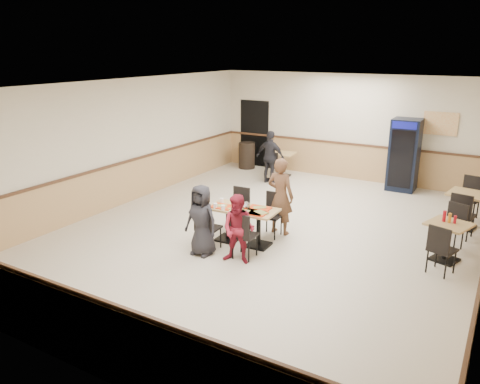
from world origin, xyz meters
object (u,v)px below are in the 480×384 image
Objects in this scene: lone_diner at (270,157)px; side_table_far at (466,205)px; diner_woman_right at (239,229)px; diner_man_opposite at (280,196)px; back_table at (283,161)px; trash_bin at (247,155)px; main_table at (243,220)px; pepsi_cooler at (404,155)px; diner_woman_left at (202,220)px; side_table_near at (447,236)px.

side_table_far is at bearing 172.88° from lone_diner.
diner_man_opposite reaches higher than diner_woman_right.
trash_bin is at bearing 166.15° from back_table.
pepsi_cooler is (1.88, 5.32, 0.48)m from main_table.
diner_woman_left is 0.84× the size of diner_man_opposite.
main_table reaches higher than side_table_near.
diner_man_opposite reaches higher than back_table.
lone_diner is 2.09× the size of back_table.
diner_woman_left is 1.06× the size of diner_woman_right.
diner_woman_left reaches higher than trash_bin.
diner_woman_right reaches higher than back_table.
side_table_far is at bearing -141.65° from diner_man_opposite.
diner_woman_right is 1.64m from diner_man_opposite.
diner_woman_left is at bearing -117.90° from main_table.
pepsi_cooler is (3.36, 0.39, 0.48)m from back_table.
diner_woman_left reaches higher than main_table.
main_table is at bearing 113.99° from lone_diner.
back_table is at bearing -13.85° from trash_bin.
back_table is (-1.88, 4.09, -0.32)m from diner_man_opposite.
pepsi_cooler is 2.34× the size of trash_bin.
diner_man_opposite is at bearing -109.08° from pepsi_cooler.
lone_diner is at bearing 104.15° from diner_woman_left.
trash_bin is (-4.78, -0.04, -0.55)m from pepsi_cooler.
diner_man_opposite is 5.54m from trash_bin.
diner_woman_right is 6.90m from trash_bin.
trash_bin is at bearing 108.95° from diner_woman_right.
diner_woman_left reaches higher than diner_woman_right.
lone_diner reaches higher than diner_woman_right.
diner_man_opposite is 1.91× the size of side_table_far.
back_table is 0.87× the size of trash_bin.
pepsi_cooler reaches higher than side_table_far.
pepsi_cooler is at bearing 6.66° from back_table.
trash_bin is (-1.42, 1.16, -0.33)m from lone_diner.
diner_man_opposite is at bearing 66.38° from diner_woman_left.
side_table_near reaches higher than back_table.
side_table_near is 4.52m from pepsi_cooler.
diner_woman_right reaches higher than main_table.
main_table is 0.71× the size of pepsi_cooler.
lone_diner is 0.85m from back_table.
main_table is 0.94m from diner_woman_left.
pepsi_cooler is at bearing 66.77° from diner_woman_right.
main_table is 6.02m from trash_bin.
main_table is at bearing -61.18° from trash_bin.
diner_woman_right is at bearing -148.51° from side_table_near.
pepsi_cooler is at bearing -156.17° from lone_diner.
diner_man_opposite is 1.89× the size of side_table_near.
main_table is at bearing 68.28° from diner_man_opposite.
diner_woman_left is at bearing -135.91° from side_table_far.
pepsi_cooler is at bearing -104.68° from diner_man_opposite.
back_table is at bearing -174.09° from pepsi_cooler.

